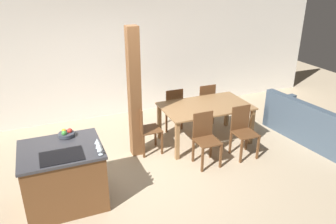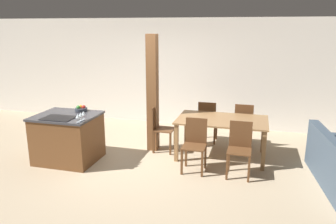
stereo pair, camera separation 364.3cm
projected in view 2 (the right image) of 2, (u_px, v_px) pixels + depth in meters
The scene contains 14 objects.
ground_plane at pixel (135, 160), 6.28m from camera, with size 16.00×16.00×0.00m, color tan.
wall_back at pixel (170, 72), 8.41m from camera, with size 11.20×0.08×2.70m.
kitchen_island at pixel (68, 138), 6.18m from camera, with size 1.12×0.95×0.91m.
fruit_bowl at pixel (81, 109), 6.33m from camera, with size 0.24×0.24×0.11m.
wine_glass_near at pixel (78, 116), 5.54m from camera, with size 0.08×0.08×0.15m.
wine_glass_middle at pixel (81, 115), 5.63m from camera, with size 0.08×0.08×0.15m.
wine_glass_far at pixel (83, 113), 5.72m from camera, with size 0.08×0.08×0.15m.
dining_table at pixel (222, 124), 6.30m from camera, with size 1.71×1.03×0.77m.
dining_chair_near_left at pixel (195, 144), 5.75m from camera, with size 0.40×0.40×0.93m.
dining_chair_near_right at pixel (240, 148), 5.56m from camera, with size 0.40×0.40×0.93m.
dining_chair_far_left at pixel (207, 121), 7.14m from camera, with size 0.40×0.40×0.93m.
dining_chair_far_right at pixel (244, 123), 6.94m from camera, with size 0.40×0.40×0.93m.
dining_chair_head_end at pixel (161, 128), 6.66m from camera, with size 0.40×0.40×0.93m.
timber_post at pixel (153, 94), 6.56m from camera, with size 0.20×0.20×2.35m.
Camera 2 is at (2.13, -5.47, 2.49)m, focal length 35.00 mm.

